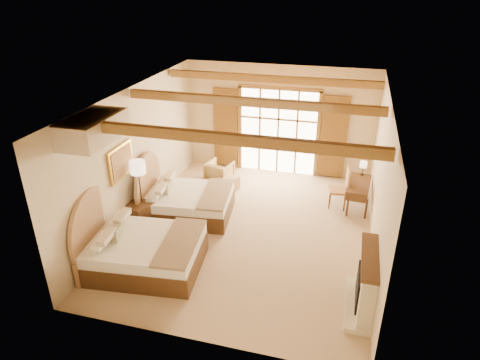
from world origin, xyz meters
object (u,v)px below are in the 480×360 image
(bed_near, at_px, (137,247))
(nightstand, at_px, (140,216))
(bed_far, at_px, (182,199))
(armchair, at_px, (219,172))
(desk, at_px, (358,194))

(bed_near, bearing_deg, nightstand, 109.44)
(bed_near, xyz_separation_m, bed_far, (0.08, 2.20, -0.03))
(nightstand, xyz_separation_m, armchair, (1.05, 2.86, -0.01))
(bed_near, height_order, desk, bed_near)
(desk, bearing_deg, armchair, 178.38)
(armchair, distance_m, desk, 3.88)
(armchair, relative_size, desk, 0.54)
(bed_far, height_order, armchair, bed_far)
(nightstand, relative_size, armchair, 0.94)
(bed_near, relative_size, armchair, 3.49)
(bed_near, distance_m, desk, 5.69)
(armchair, bearing_deg, desk, -173.45)
(nightstand, relative_size, desk, 0.51)
(bed_near, height_order, nightstand, bed_near)
(desk, bearing_deg, bed_far, -154.99)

